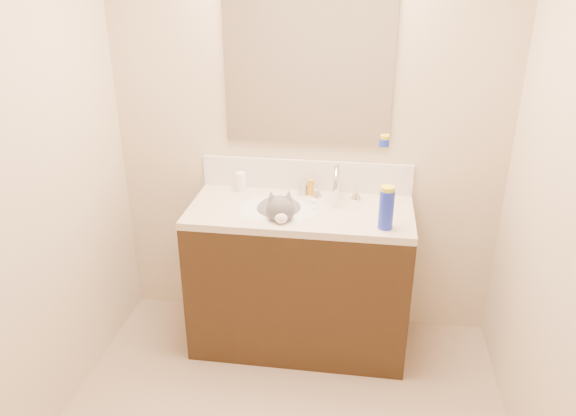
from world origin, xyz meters
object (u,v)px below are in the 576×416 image
(silver_jar, at_px, (302,189))
(amber_bottle, at_px, (311,187))
(vanity_cabinet, at_px, (300,280))
(faucet, at_px, (336,186))
(cat, at_px, (279,215))
(spray_can, at_px, (386,210))
(basin, at_px, (278,221))
(pill_bottle, at_px, (241,182))

(silver_jar, relative_size, amber_bottle, 0.68)
(vanity_cabinet, xyz_separation_m, faucet, (0.18, 0.14, 0.54))
(cat, relative_size, spray_can, 2.06)
(basin, xyz_separation_m, cat, (0.01, -0.00, 0.04))
(cat, relative_size, amber_bottle, 4.44)
(silver_jar, distance_m, amber_bottle, 0.05)
(amber_bottle, bearing_deg, pill_bottle, 179.38)
(faucet, distance_m, amber_bottle, 0.16)
(vanity_cabinet, relative_size, spray_can, 5.99)
(faucet, xyz_separation_m, spray_can, (0.26, -0.31, 0.01))
(cat, relative_size, silver_jar, 6.51)
(pill_bottle, bearing_deg, faucet, -6.04)
(vanity_cabinet, bearing_deg, cat, -163.08)
(pill_bottle, bearing_deg, spray_can, -24.46)
(pill_bottle, bearing_deg, amber_bottle, -0.62)
(silver_jar, xyz_separation_m, amber_bottle, (0.05, -0.00, 0.01))
(pill_bottle, bearing_deg, cat, -41.37)
(amber_bottle, bearing_deg, silver_jar, 176.77)
(pill_bottle, distance_m, silver_jar, 0.36)
(faucet, bearing_deg, cat, -149.50)
(basin, relative_size, faucet, 1.61)
(pill_bottle, distance_m, amber_bottle, 0.40)
(basin, relative_size, cat, 1.09)
(pill_bottle, height_order, spray_can, spray_can)
(cat, xyz_separation_m, silver_jar, (0.10, 0.23, 0.06))
(basin, height_order, faucet, faucet)
(vanity_cabinet, height_order, silver_jar, silver_jar)
(faucet, bearing_deg, vanity_cabinet, -142.71)
(basin, distance_m, cat, 0.04)
(cat, height_order, amber_bottle, cat)
(basin, height_order, amber_bottle, amber_bottle)
(basin, relative_size, amber_bottle, 4.85)
(silver_jar, bearing_deg, basin, -115.46)
(cat, bearing_deg, vanity_cabinet, 4.25)
(basin, xyz_separation_m, pill_bottle, (-0.25, 0.23, 0.13))
(pill_bottle, distance_m, spray_can, 0.89)
(amber_bottle, distance_m, spray_can, 0.55)
(vanity_cabinet, distance_m, spray_can, 0.73)
(basin, bearing_deg, faucet, 29.12)
(vanity_cabinet, distance_m, faucet, 0.58)
(vanity_cabinet, distance_m, pill_bottle, 0.65)
(basin, bearing_deg, vanity_cabinet, 14.04)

